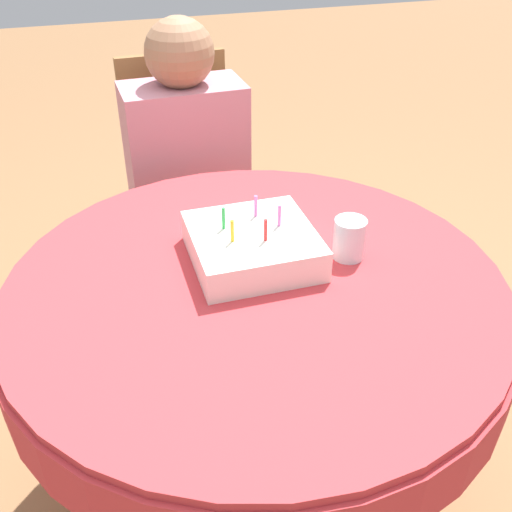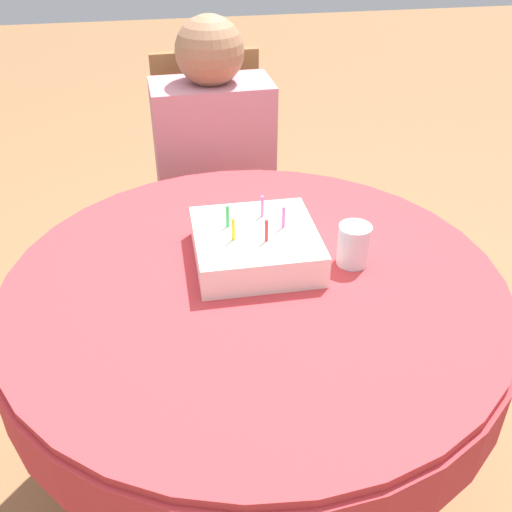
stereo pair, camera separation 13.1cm
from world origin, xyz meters
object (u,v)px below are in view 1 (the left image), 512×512
(person, at_px, (189,161))
(birthday_cake, at_px, (253,245))
(chair, at_px, (185,195))
(drinking_glass, at_px, (349,239))

(person, bearing_deg, birthday_cake, -90.79)
(chair, distance_m, person, 0.20)
(chair, bearing_deg, person, -90.00)
(person, height_order, drinking_glass, person)
(birthday_cake, distance_m, drinking_glass, 0.22)
(chair, relative_size, birthday_cake, 3.53)
(person, distance_m, birthday_cake, 0.69)
(person, relative_size, birthday_cake, 4.09)
(person, distance_m, drinking_glass, 0.78)
(person, relative_size, drinking_glass, 11.67)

